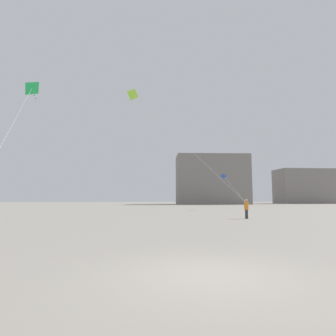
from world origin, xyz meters
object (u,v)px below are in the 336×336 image
(building_left_hall, at_px, (212,180))
(building_centre_hall, at_px, (306,186))
(person_in_orange, at_px, (246,208))
(kite_emerald_delta, at_px, (31,89))
(kite_lime_delta, at_px, (134,96))
(kite_cobalt_delta, at_px, (224,177))

(building_left_hall, height_order, building_centre_hall, building_left_hall)
(person_in_orange, height_order, building_left_hall, building_left_hall)
(building_left_hall, relative_size, building_centre_hall, 1.06)
(building_left_hall, bearing_deg, kite_emerald_delta, -111.77)
(kite_emerald_delta, xyz_separation_m, building_left_hall, (27.27, 68.30, -2.11))
(building_centre_hall, bearing_deg, kite_emerald_delta, -128.57)
(person_in_orange, xyz_separation_m, building_centre_hall, (46.41, 76.36, 5.16))
(building_left_hall, distance_m, building_centre_hall, 37.69)
(person_in_orange, bearing_deg, building_left_hall, 32.52)
(kite_lime_delta, xyz_separation_m, building_centre_hall, (56.61, 66.32, -7.97))
(kite_lime_delta, bearing_deg, building_centre_hall, 49.52)
(kite_emerald_delta, bearing_deg, kite_lime_delta, 62.93)
(person_in_orange, distance_m, kite_lime_delta, 19.42)
(person_in_orange, height_order, building_centre_hall, building_centre_hall)
(person_in_orange, height_order, kite_lime_delta, kite_lime_delta)
(kite_lime_delta, height_order, building_left_hall, building_left_hall)
(kite_emerald_delta, height_order, kite_lime_delta, kite_lime_delta)
(kite_lime_delta, bearing_deg, building_left_hall, 69.55)
(person_in_orange, relative_size, kite_lime_delta, 0.12)
(kite_emerald_delta, height_order, building_centre_hall, building_centre_hall)
(kite_emerald_delta, xyz_separation_m, kite_cobalt_delta, (19.35, 20.31, -4.90))
(kite_cobalt_delta, bearing_deg, kite_emerald_delta, -133.60)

